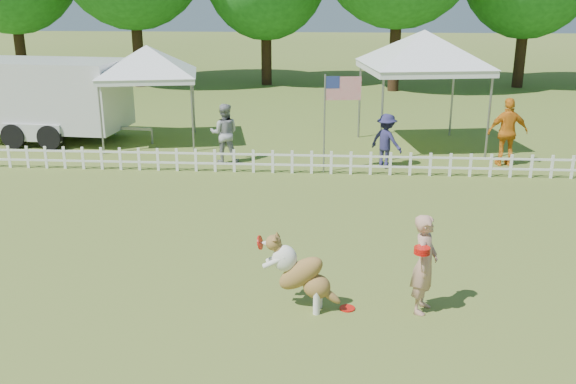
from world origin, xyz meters
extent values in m
plane|color=#445D1D|center=(0.00, 0.00, 0.00)|extent=(120.00, 120.00, 0.00)
imported|color=tan|center=(1.64, -0.18, 0.75)|extent=(0.53, 0.64, 1.50)
cylinder|color=red|center=(0.54, -0.22, 0.01)|extent=(0.30, 0.30, 0.02)
imported|color=#98989D|center=(-2.65, 7.98, 0.80)|extent=(0.82, 0.66, 1.61)
imported|color=navy|center=(1.68, 7.74, 0.72)|extent=(1.05, 1.00, 1.44)
imported|color=orange|center=(4.90, 8.18, 0.91)|extent=(1.10, 0.54, 1.82)
camera|label=1|loc=(0.27, -8.83, 4.59)|focal=40.00mm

